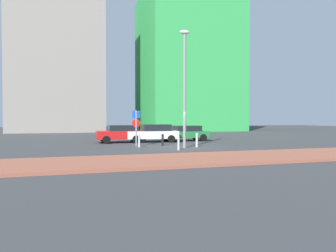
% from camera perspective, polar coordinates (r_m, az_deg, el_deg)
% --- Properties ---
extents(ground_plane, '(120.00, 120.00, 0.00)m').
position_cam_1_polar(ground_plane, '(21.99, 2.54, -3.94)').
color(ground_plane, '#38383A').
extents(sidewalk_brick, '(40.00, 4.36, 0.14)m').
position_cam_1_polar(sidewalk_brick, '(15.87, 10.58, -5.77)').
color(sidewalk_brick, '#93513D').
rests_on(sidewalk_brick, ground).
extents(parked_car_red, '(4.39, 2.11, 1.47)m').
position_cam_1_polar(parked_car_red, '(26.49, -8.36, -1.34)').
color(parked_car_red, red).
rests_on(parked_car_red, ground).
extents(parked_car_white, '(4.49, 2.28, 1.53)m').
position_cam_1_polar(parked_car_white, '(26.80, -2.73, -1.26)').
color(parked_car_white, white).
rests_on(parked_car_white, ground).
extents(parked_car_green, '(4.53, 2.02, 1.39)m').
position_cam_1_polar(parked_car_green, '(28.14, 3.11, -1.27)').
color(parked_car_green, '#237238').
rests_on(parked_car_green, ground).
extents(parking_sign_post, '(0.59, 0.15, 2.64)m').
position_cam_1_polar(parking_sign_post, '(22.75, -5.88, 0.41)').
color(parking_sign_post, gray).
rests_on(parking_sign_post, ground).
extents(parking_meter, '(0.18, 0.14, 1.47)m').
position_cam_1_polar(parking_meter, '(22.35, 3.23, -1.42)').
color(parking_meter, '#4C4C51').
rests_on(parking_meter, ground).
extents(street_lamp, '(0.70, 0.36, 8.06)m').
position_cam_1_polar(street_lamp, '(21.35, 3.07, 8.45)').
color(street_lamp, gray).
rests_on(street_lamp, ground).
extents(traffic_bollard_near, '(0.15, 0.15, 0.87)m').
position_cam_1_polar(traffic_bollard_near, '(22.07, -5.33, -2.79)').
color(traffic_bollard_near, '#B7B7BC').
rests_on(traffic_bollard_near, ground).
extents(traffic_bollard_mid, '(0.15, 0.15, 0.89)m').
position_cam_1_polar(traffic_bollard_mid, '(19.92, 1.96, -3.22)').
color(traffic_bollard_mid, '#B7B7BC').
rests_on(traffic_bollard_mid, ground).
extents(traffic_bollard_far, '(0.16, 0.16, 1.01)m').
position_cam_1_polar(traffic_bollard_far, '(22.13, 5.34, -2.60)').
color(traffic_bollard_far, '#B7B7BC').
rests_on(traffic_bollard_far, ground).
extents(traffic_bollard_edge, '(0.18, 0.18, 0.87)m').
position_cam_1_polar(traffic_bollard_edge, '(23.25, -1.00, -2.58)').
color(traffic_bollard_edge, black).
rests_on(traffic_bollard_edge, ground).
extents(building_colorful_midrise, '(15.48, 15.69, 23.77)m').
position_cam_1_polar(building_colorful_midrise, '(55.66, 3.49, 11.57)').
color(building_colorful_midrise, green).
rests_on(building_colorful_midrise, ground).
extents(building_under_construction, '(13.66, 15.72, 24.86)m').
position_cam_1_polar(building_under_construction, '(54.88, -19.44, 12.22)').
color(building_under_construction, gray).
rests_on(building_under_construction, ground).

